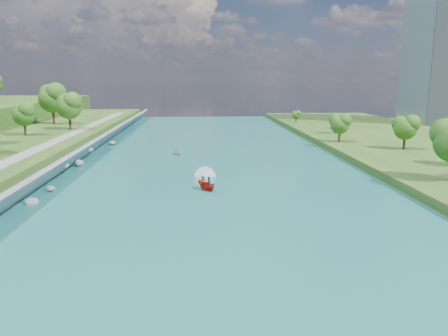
{
  "coord_description": "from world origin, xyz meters",
  "views": [
    {
      "loc": [
        -2.41,
        -53.53,
        16.4
      ],
      "look_at": [
        1.65,
        14.41,
        2.5
      ],
      "focal_mm": 35.0,
      "sensor_mm": 36.0,
      "label": 1
    }
  ],
  "objects": [
    {
      "name": "riverside_path",
      "position": [
        -32.5,
        20.0,
        3.55
      ],
      "size": [
        3.0,
        200.0,
        0.1
      ],
      "primitive_type": "cube",
      "color": "gray",
      "rests_on": "berm_west"
    },
    {
      "name": "ground",
      "position": [
        0.0,
        0.0,
        0.0
      ],
      "size": [
        260.0,
        260.0,
        0.0
      ],
      "primitive_type": "plane",
      "color": "#2D5119",
      "rests_on": "ground"
    },
    {
      "name": "river_water",
      "position": [
        0.0,
        20.0,
        0.05
      ],
      "size": [
        55.0,
        240.0,
        0.1
      ],
      "primitive_type": "cube",
      "color": "#1B6167",
      "rests_on": "ground"
    },
    {
      "name": "trees_east",
      "position": [
        38.52,
        19.2,
        5.91
      ],
      "size": [
        18.1,
        138.92,
        11.21
      ],
      "color": "#254913",
      "rests_on": "berm_east"
    },
    {
      "name": "raft",
      "position": [
        -7.14,
        41.62,
        0.47
      ],
      "size": [
        2.61,
        3.42,
        1.56
      ],
      "rotation": [
        0.0,
        0.0,
        0.11
      ],
      "color": "#999DA2",
      "rests_on": "river_water"
    },
    {
      "name": "riprap_bank",
      "position": [
        -25.84,
        19.23,
        1.78
      ],
      "size": [
        5.0,
        236.0,
        4.56
      ],
      "color": "slate",
      "rests_on": "ground"
    },
    {
      "name": "office_tower",
      "position": [
        82.5,
        95.0,
        30.0
      ],
      "size": [
        22.0,
        22.0,
        60.0
      ],
      "primitive_type": "cube",
      "color": "gray",
      "rests_on": "ground"
    },
    {
      "name": "motorboat",
      "position": [
        -1.33,
        11.74,
        0.72
      ],
      "size": [
        3.6,
        18.74,
        2.24
      ],
      "rotation": [
        0.0,
        0.0,
        3.73
      ],
      "color": "red",
      "rests_on": "river_water"
    }
  ]
}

